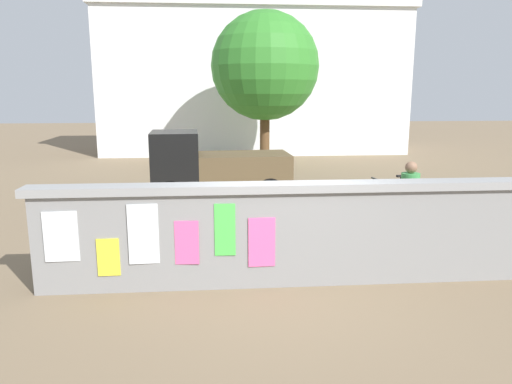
# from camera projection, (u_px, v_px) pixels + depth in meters

# --- Properties ---
(ground) EXTENTS (60.00, 60.00, 0.00)m
(ground) POSITION_uv_depth(u_px,v_px,m) (250.00, 184.00, 15.27)
(ground) COLOR #7A664C
(poster_wall) EXTENTS (7.60, 0.42, 1.57)m
(poster_wall) POSITION_uv_depth(u_px,v_px,m) (288.00, 233.00, 7.30)
(poster_wall) COLOR gray
(poster_wall) RESTS_ON ground
(auto_rickshaw_truck) EXTENTS (3.67, 1.68, 1.85)m
(auto_rickshaw_truck) POSITION_uv_depth(u_px,v_px,m) (213.00, 167.00, 12.89)
(auto_rickshaw_truck) COLOR black
(auto_rickshaw_truck) RESTS_ON ground
(motorcycle) EXTENTS (1.87, 0.68, 0.87)m
(motorcycle) POSITION_uv_depth(u_px,v_px,m) (116.00, 235.00, 8.37)
(motorcycle) COLOR black
(motorcycle) RESTS_ON ground
(bicycle_near) EXTENTS (1.70, 0.44, 0.95)m
(bicycle_near) POSITION_uv_depth(u_px,v_px,m) (393.00, 200.00, 11.49)
(bicycle_near) COLOR black
(bicycle_near) RESTS_ON ground
(bicycle_far) EXTENTS (1.70, 0.44, 0.95)m
(bicycle_far) POSITION_uv_depth(u_px,v_px,m) (241.00, 238.00, 8.53)
(bicycle_far) COLOR black
(bicycle_far) RESTS_ON ground
(person_walking) EXTENTS (0.46, 0.46, 1.62)m
(person_walking) POSITION_uv_depth(u_px,v_px,m) (409.00, 195.00, 9.07)
(person_walking) COLOR #BF6626
(person_walking) RESTS_ON ground
(tree_roadside) EXTENTS (3.90, 3.90, 5.69)m
(tree_roadside) POSITION_uv_depth(u_px,v_px,m) (265.00, 66.00, 17.60)
(tree_roadside) COLOR brown
(tree_roadside) RESTS_ON ground
(building_background) EXTENTS (14.11, 4.33, 6.88)m
(building_background) POSITION_uv_depth(u_px,v_px,m) (253.00, 78.00, 22.92)
(building_background) COLOR white
(building_background) RESTS_ON ground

